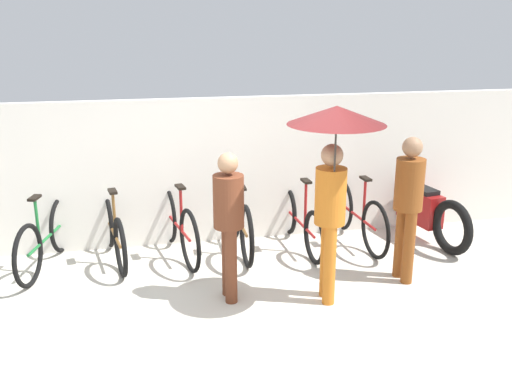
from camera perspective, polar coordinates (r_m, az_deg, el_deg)
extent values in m
plane|color=beige|center=(5.83, -2.30, -12.78)|extent=(30.00, 30.00, 0.00)
cube|color=silver|center=(7.53, -5.23, 2.06)|extent=(12.87, 0.12, 1.93)
torus|color=black|center=(7.74, -18.87, -3.06)|extent=(0.23, 0.72, 0.73)
torus|color=black|center=(6.87, -21.84, -5.94)|extent=(0.23, 0.72, 0.73)
cylinder|color=#19662D|center=(7.30, -20.26, -4.41)|extent=(0.28, 1.00, 0.04)
cylinder|color=#19662D|center=(7.05, -21.02, -2.82)|extent=(0.04, 0.04, 0.56)
cube|color=black|center=(6.96, -21.28, -0.55)|extent=(0.14, 0.22, 0.03)
cylinder|color=#19662D|center=(7.65, -19.08, -0.94)|extent=(0.04, 0.04, 0.60)
cylinder|color=#19662D|center=(7.56, -19.30, 1.23)|extent=(0.43, 0.13, 0.03)
torus|color=black|center=(7.73, -14.58, -2.79)|extent=(0.18, 0.70, 0.71)
torus|color=black|center=(6.81, -13.40, -5.42)|extent=(0.18, 0.70, 0.71)
cylinder|color=brown|center=(7.27, -14.03, -4.02)|extent=(0.21, 0.98, 0.04)
cylinder|color=brown|center=(7.01, -13.98, -2.30)|extent=(0.04, 0.04, 0.58)
cube|color=black|center=(6.92, -14.16, 0.07)|extent=(0.12, 0.21, 0.03)
cylinder|color=brown|center=(7.63, -14.76, -0.50)|extent=(0.04, 0.04, 0.65)
cylinder|color=brown|center=(7.54, -14.94, 1.84)|extent=(0.44, 0.11, 0.03)
torus|color=black|center=(7.72, -8.81, -2.19)|extent=(0.20, 0.77, 0.77)
torus|color=black|center=(6.78, -6.63, -4.86)|extent=(0.20, 0.77, 0.77)
cylinder|color=maroon|center=(7.25, -7.80, -3.44)|extent=(0.23, 1.02, 0.04)
cylinder|color=maroon|center=(6.99, -7.49, -1.79)|extent=(0.04, 0.04, 0.56)
cube|color=black|center=(6.90, -7.58, 0.52)|extent=(0.13, 0.21, 0.03)
cylinder|color=maroon|center=(7.61, -8.93, 0.29)|extent=(0.04, 0.04, 0.70)
cylinder|color=maroon|center=(7.52, -9.05, 2.84)|extent=(0.44, 0.11, 0.03)
torus|color=black|center=(7.81, -2.23, -1.77)|extent=(0.07, 0.77, 0.77)
torus|color=black|center=(6.87, -0.94, -4.44)|extent=(0.07, 0.77, 0.77)
cylinder|color=brown|center=(7.33, -1.63, -3.02)|extent=(0.05, 1.01, 0.04)
cylinder|color=brown|center=(7.09, -1.41, -1.61)|extent=(0.04, 0.04, 0.50)
cube|color=black|center=(7.01, -1.43, 0.44)|extent=(0.09, 0.20, 0.03)
cylinder|color=brown|center=(7.71, -2.26, 0.58)|extent=(0.04, 0.04, 0.67)
cylinder|color=brown|center=(7.62, -2.29, 2.99)|extent=(0.44, 0.04, 0.03)
torus|color=black|center=(7.95, 3.18, -1.82)|extent=(0.09, 0.67, 0.67)
torus|color=black|center=(7.00, 5.86, -4.55)|extent=(0.09, 0.67, 0.67)
cylinder|color=maroon|center=(7.47, 4.44, -3.10)|extent=(0.09, 1.07, 0.04)
cylinder|color=maroon|center=(7.21, 4.97, -1.33)|extent=(0.04, 0.04, 0.61)
cube|color=black|center=(7.11, 5.04, 1.11)|extent=(0.10, 0.20, 0.03)
cylinder|color=maroon|center=(7.85, 3.22, 0.41)|extent=(0.04, 0.04, 0.65)
cylinder|color=maroon|center=(7.77, 3.26, 2.69)|extent=(0.44, 0.05, 0.03)
torus|color=black|center=(8.18, 8.52, -1.19)|extent=(0.09, 0.74, 0.74)
torus|color=black|center=(7.26, 11.85, -3.73)|extent=(0.09, 0.74, 0.74)
cylinder|color=maroon|center=(7.71, 10.08, -2.38)|extent=(0.09, 1.07, 0.04)
cylinder|color=maroon|center=(7.47, 10.79, -0.83)|extent=(0.04, 0.04, 0.55)
cube|color=black|center=(7.39, 10.91, 1.32)|extent=(0.10, 0.20, 0.03)
cylinder|color=maroon|center=(8.09, 8.61, 0.92)|extent=(0.04, 0.04, 0.63)
cylinder|color=maroon|center=(8.01, 8.71, 3.08)|extent=(0.44, 0.05, 0.03)
cylinder|color=brown|center=(6.17, -2.84, -6.77)|extent=(0.13, 0.13, 0.82)
cylinder|color=brown|center=(6.01, -2.52, -7.44)|extent=(0.13, 0.13, 0.82)
cylinder|color=brown|center=(5.85, -2.77, -0.94)|extent=(0.32, 0.32, 0.56)
sphere|color=tan|center=(5.74, -2.83, 2.90)|extent=(0.21, 0.21, 0.21)
cylinder|color=#C66B1E|center=(6.18, 7.04, -6.61)|extent=(0.13, 0.13, 0.87)
cylinder|color=#C66B1E|center=(6.02, 7.36, -7.29)|extent=(0.13, 0.13, 0.87)
cylinder|color=#C66B1E|center=(5.84, 7.46, -0.40)|extent=(0.32, 0.32, 0.59)
sphere|color=tan|center=(5.73, 7.62, 3.68)|extent=(0.23, 0.23, 0.23)
cylinder|color=#332D28|center=(5.60, 7.88, 3.04)|extent=(0.02, 0.02, 0.73)
cone|color=#591919|center=(5.51, 8.07, 7.62)|extent=(0.96, 0.96, 0.18)
cylinder|color=brown|center=(6.79, 14.24, -4.87)|extent=(0.13, 0.13, 0.85)
cylinder|color=brown|center=(6.65, 15.03, -5.40)|extent=(0.13, 0.13, 0.85)
cylinder|color=brown|center=(6.49, 15.09, 0.74)|extent=(0.32, 0.32, 0.58)
sphere|color=#997051|center=(6.39, 15.38, 4.36)|extent=(0.22, 0.22, 0.22)
torus|color=black|center=(8.61, 13.40, -0.64)|extent=(0.24, 0.72, 0.71)
torus|color=black|center=(7.64, 19.00, -3.38)|extent=(0.24, 0.72, 0.71)
cube|color=maroon|center=(8.09, 16.08, -1.40)|extent=(0.36, 0.75, 0.44)
cube|color=black|center=(8.02, 16.22, 0.30)|extent=(0.30, 0.53, 0.06)
cylinder|color=#B2B2B7|center=(8.46, 13.65, 2.91)|extent=(0.58, 0.13, 0.03)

